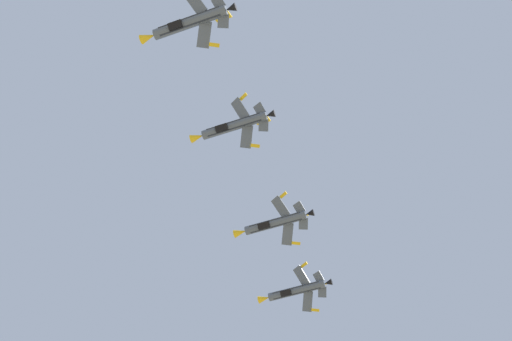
# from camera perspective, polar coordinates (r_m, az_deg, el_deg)

# --- Properties ---
(fighter_jet_lead) EXTENTS (15.61, 8.15, 6.85)m
(fighter_jet_lead) POSITION_cam_1_polar(r_m,az_deg,el_deg) (97.65, -6.31, 13.48)
(fighter_jet_lead) COLOR #4C5666
(fighter_jet_left_wing) EXTENTS (15.61, 7.78, 7.62)m
(fighter_jet_left_wing) POSITION_cam_1_polar(r_m,az_deg,el_deg) (108.82, -2.16, 4.15)
(fighter_jet_left_wing) COLOR #4C5666
(fighter_jet_right_wing) EXTENTS (15.61, 8.10, 6.97)m
(fighter_jet_right_wing) POSITION_cam_1_polar(r_m,az_deg,el_deg) (116.44, 1.70, -4.93)
(fighter_jet_right_wing) COLOR #4C5666
(fighter_jet_left_outer) EXTENTS (15.61, 7.78, 7.63)m
(fighter_jet_left_outer) POSITION_cam_1_polar(r_m,az_deg,el_deg) (129.13, 3.69, -11.12)
(fighter_jet_left_outer) COLOR #4C5666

